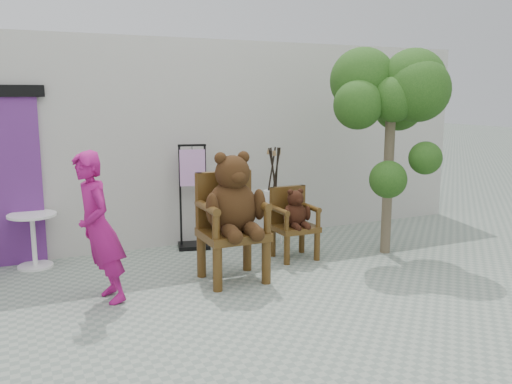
% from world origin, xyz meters
% --- Properties ---
extents(ground_plane, '(60.00, 60.00, 0.00)m').
position_xyz_m(ground_plane, '(0.00, 0.00, 0.00)').
color(ground_plane, gray).
rests_on(ground_plane, ground).
extents(back_wall, '(9.00, 1.00, 3.00)m').
position_xyz_m(back_wall, '(0.00, 3.10, 1.50)').
color(back_wall, '#B5B2AA').
rests_on(back_wall, ground).
extents(chair_big, '(0.73, 0.82, 1.55)m').
position_xyz_m(chair_big, '(-0.43, 0.83, 0.88)').
color(chair_big, '#3D270D').
rests_on(chair_big, ground).
extents(chair_small, '(0.55, 0.52, 0.96)m').
position_xyz_m(chair_small, '(0.67, 1.31, 0.58)').
color(chair_small, '#3D270D').
rests_on(chair_small, ground).
extents(person, '(0.49, 0.66, 1.63)m').
position_xyz_m(person, '(-1.98, 0.74, 0.82)').
color(person, '#9A1365').
rests_on(person, ground).
extents(cafe_table, '(0.60, 0.60, 0.70)m').
position_xyz_m(cafe_table, '(-2.56, 2.35, 0.44)').
color(cafe_table, white).
rests_on(cafe_table, ground).
extents(display_stand, '(0.52, 0.45, 1.51)m').
position_xyz_m(display_stand, '(-0.41, 2.35, 0.58)').
color(display_stand, black).
rests_on(display_stand, ground).
extents(stool_bucket, '(0.32, 0.32, 1.45)m').
position_xyz_m(stool_bucket, '(0.73, 2.05, 0.64)').
color(stool_bucket, white).
rests_on(stool_bucket, ground).
extents(tree, '(1.55, 1.53, 2.85)m').
position_xyz_m(tree, '(1.98, 1.04, 2.21)').
color(tree, '#4D402E').
rests_on(tree, ground).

